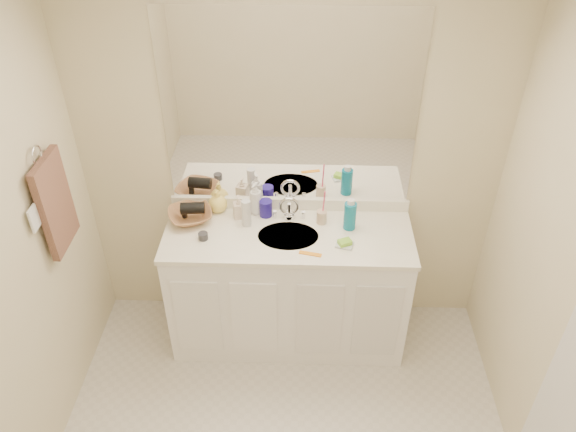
{
  "coord_description": "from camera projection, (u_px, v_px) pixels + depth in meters",
  "views": [
    {
      "loc": [
        0.09,
        -1.65,
        2.99
      ],
      "look_at": [
        0.0,
        0.97,
        1.05
      ],
      "focal_mm": 35.0,
      "sensor_mm": 36.0,
      "label": 1
    }
  ],
  "objects": [
    {
      "name": "sink_basin",
      "position": [
        288.0,
        237.0,
        3.4
      ],
      "size": [
        0.37,
        0.37,
        0.02
      ],
      "primitive_type": "cylinder",
      "color": "beige",
      "rests_on": "countertop"
    },
    {
      "name": "countertop",
      "position": [
        288.0,
        236.0,
        3.42
      ],
      "size": [
        1.52,
        0.57,
        0.03
      ],
      "primitive_type": "cube",
      "color": "white",
      "rests_on": "vanity_cabinet"
    },
    {
      "name": "toothbrush",
      "position": [
        324.0,
        203.0,
        3.41
      ],
      "size": [
        0.02,
        0.04,
        0.18
      ],
      "primitive_type": "cylinder",
      "rotation": [
        0.14,
        0.0,
        0.32
      ],
      "color": "#F23F6D",
      "rests_on": "tan_cup"
    },
    {
      "name": "soap_dish",
      "position": [
        345.0,
        245.0,
        3.32
      ],
      "size": [
        0.12,
        0.1,
        0.01
      ],
      "primitive_type": "cube",
      "rotation": [
        0.0,
        0.0,
        -0.27
      ],
      "color": "silver",
      "rests_on": "countertop"
    },
    {
      "name": "faucet",
      "position": [
        289.0,
        211.0,
        3.51
      ],
      "size": [
        0.02,
        0.02,
        0.11
      ],
      "primitive_type": "cylinder",
      "color": "silver",
      "rests_on": "countertop"
    },
    {
      "name": "wicker_basket",
      "position": [
        190.0,
        215.0,
        3.5
      ],
      "size": [
        0.35,
        0.35,
        0.07
      ],
      "primitive_type": "imported",
      "rotation": [
        0.0,
        0.0,
        0.36
      ],
      "color": "#97633C",
      "rests_on": "countertop"
    },
    {
      "name": "soap_bottle_yellow",
      "position": [
        218.0,
        201.0,
        3.56
      ],
      "size": [
        0.12,
        0.12,
        0.15
      ],
      "primitive_type": "imported",
      "rotation": [
        0.0,
        0.0,
        -0.02
      ],
      "color": "#F9DD60",
      "rests_on": "countertop"
    },
    {
      "name": "hair_dryer",
      "position": [
        193.0,
        208.0,
        3.47
      ],
      "size": [
        0.15,
        0.09,
        0.07
      ],
      "primitive_type": "cylinder",
      "rotation": [
        0.0,
        1.57,
        0.1
      ],
      "color": "black",
      "rests_on": "wicker_basket"
    },
    {
      "name": "extra_white_bottle",
      "position": [
        246.0,
        213.0,
        3.43
      ],
      "size": [
        0.07,
        0.07,
        0.18
      ],
      "primitive_type": "cylinder",
      "rotation": [
        0.0,
        0.0,
        -0.19
      ],
      "color": "silver",
      "rests_on": "countertop"
    },
    {
      "name": "dark_jar",
      "position": [
        203.0,
        236.0,
        3.36
      ],
      "size": [
        0.08,
        0.08,
        0.04
      ],
      "primitive_type": "cylinder",
      "rotation": [
        0.0,
        0.0,
        0.43
      ],
      "color": "#2D2E34",
      "rests_on": "countertop"
    },
    {
      "name": "mirror",
      "position": [
        290.0,
        112.0,
        3.22
      ],
      "size": [
        1.48,
        0.01,
        1.2
      ],
      "primitive_type": "cube",
      "color": "white",
      "rests_on": "wall_back"
    },
    {
      "name": "towel_ring",
      "position": [
        37.0,
        155.0,
        2.85
      ],
      "size": [
        0.01,
        0.11,
        0.11
      ],
      "primitive_type": "torus",
      "rotation": [
        0.0,
        1.57,
        0.0
      ],
      "color": "silver",
      "rests_on": "wall_left"
    },
    {
      "name": "ceiling",
      "position": [
        277.0,
        47.0,
        1.68
      ],
      "size": [
        2.6,
        2.6,
        0.02
      ],
      "primitive_type": "cube",
      "color": "white",
      "rests_on": "wall_back"
    },
    {
      "name": "switch_plate",
      "position": [
        34.0,
        218.0,
        2.83
      ],
      "size": [
        0.01,
        0.08,
        0.13
      ],
      "primitive_type": "cube",
      "color": "white",
      "rests_on": "wall_left"
    },
    {
      "name": "blue_mug",
      "position": [
        266.0,
        208.0,
        3.53
      ],
      "size": [
        0.1,
        0.1,
        0.11
      ],
      "primitive_type": "cylinder",
      "rotation": [
        0.0,
        0.0,
        0.26
      ],
      "color": "navy",
      "rests_on": "countertop"
    },
    {
      "name": "tan_cup",
      "position": [
        322.0,
        217.0,
        3.48
      ],
      "size": [
        0.08,
        0.08,
        0.09
      ],
      "primitive_type": "cylinder",
      "rotation": [
        0.0,
        0.0,
        0.43
      ],
      "color": "beige",
      "rests_on": "countertop"
    },
    {
      "name": "vanity_cabinet",
      "position": [
        288.0,
        288.0,
        3.68
      ],
      "size": [
        1.5,
        0.55,
        0.85
      ],
      "primitive_type": "cube",
      "color": "white",
      "rests_on": "floor"
    },
    {
      "name": "mouthwash_bottle",
      "position": [
        350.0,
        216.0,
        3.41
      ],
      "size": [
        0.08,
        0.08,
        0.18
      ],
      "primitive_type": "cylinder",
      "rotation": [
        0.0,
        0.0,
        0.0
      ],
      "color": "#0C7192",
      "rests_on": "countertop"
    },
    {
      "name": "wall_back",
      "position": [
        290.0,
        165.0,
        3.44
      ],
      "size": [
        2.6,
        0.02,
        2.4
      ],
      "primitive_type": "cube",
      "color": "beige",
      "rests_on": "floor"
    },
    {
      "name": "soap_bottle_white",
      "position": [
        256.0,
        198.0,
        3.52
      ],
      "size": [
        0.11,
        0.11,
        0.22
      ],
      "primitive_type": "imported",
      "rotation": [
        0.0,
        0.0,
        -0.34
      ],
      "color": "white",
      "rests_on": "countertop"
    },
    {
      "name": "green_soap",
      "position": [
        345.0,
        242.0,
        3.3
      ],
      "size": [
        0.09,
        0.08,
        0.03
      ],
      "primitive_type": "cube",
      "rotation": [
        0.0,
        0.0,
        0.42
      ],
      "color": "#87CD32",
      "rests_on": "soap_dish"
    },
    {
      "name": "orange_comb",
      "position": [
        310.0,
        254.0,
        3.25
      ],
      "size": [
        0.14,
        0.06,
        0.01
      ],
      "primitive_type": "cube",
      "rotation": [
        0.0,
        0.0,
        -0.22
      ],
      "color": "orange",
      "rests_on": "countertop"
    },
    {
      "name": "hand_towel",
      "position": [
        55.0,
        204.0,
        3.02
      ],
      "size": [
        0.04,
        0.32,
        0.55
      ],
      "primitive_type": "cube",
      "color": "#4F342A",
      "rests_on": "towel_ring"
    },
    {
      "name": "soap_bottle_cream",
      "position": [
        239.0,
        207.0,
        3.5
      ],
      "size": [
        0.08,
        0.09,
        0.16
      ],
      "primitive_type": "imported",
      "rotation": [
        0.0,
        0.0,
        0.23
      ],
      "color": "beige",
      "rests_on": "countertop"
    },
    {
      "name": "backsplash",
      "position": [
        290.0,
        204.0,
        3.6
      ],
      "size": [
        1.52,
        0.03,
        0.08
      ],
      "primitive_type": "cube",
      "color": "white",
      "rests_on": "countertop"
    }
  ]
}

